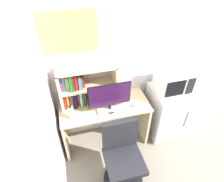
% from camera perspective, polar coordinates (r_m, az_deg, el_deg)
% --- Properties ---
extents(wall_back, '(6.40, 0.04, 2.60)m').
position_cam_1_polar(wall_back, '(3.06, 21.70, 11.63)').
color(wall_back, silver).
rests_on(wall_back, ground_plane).
extents(desk, '(1.24, 0.55, 0.77)m').
position_cam_1_polar(desk, '(2.80, -2.14, -7.75)').
color(desk, beige).
rests_on(desk, ground_plane).
extents(hutch_bookshelf, '(0.75, 0.30, 0.57)m').
position_cam_1_polar(hutch_bookshelf, '(2.53, -9.86, 1.50)').
color(hutch_bookshelf, beige).
rests_on(hutch_bookshelf, desk).
extents(monitor, '(0.56, 0.17, 0.42)m').
position_cam_1_polar(monitor, '(2.42, -0.72, -1.57)').
color(monitor, black).
rests_on(monitor, desk).
extents(keyboard, '(0.38, 0.15, 0.02)m').
position_cam_1_polar(keyboard, '(2.57, -0.36, -5.24)').
color(keyboard, silver).
rests_on(keyboard, desk).
extents(computer_mouse, '(0.06, 0.09, 0.03)m').
position_cam_1_polar(computer_mouse, '(2.64, 6.60, -3.98)').
color(computer_mouse, silver).
rests_on(computer_mouse, desk).
extents(water_bottle, '(0.06, 0.06, 0.21)m').
position_cam_1_polar(water_bottle, '(2.45, -12.13, -6.27)').
color(water_bottle, silver).
rests_on(water_bottle, desk).
extents(mini_fridge, '(0.53, 0.55, 0.87)m').
position_cam_1_polar(mini_fridge, '(3.13, 15.79, -5.86)').
color(mini_fridge, silver).
rests_on(mini_fridge, ground_plane).
extents(microwave, '(0.45, 0.36, 0.31)m').
position_cam_1_polar(microwave, '(2.77, 17.86, 2.98)').
color(microwave, silver).
rests_on(microwave, mini_fridge).
extents(desk_chair, '(0.53, 0.53, 0.93)m').
position_cam_1_polar(desk_chair, '(2.54, 3.17, -19.65)').
color(desk_chair, black).
rests_on(desk_chair, ground_plane).
extents(wall_corkboard, '(0.69, 0.02, 0.49)m').
position_cam_1_polar(wall_corkboard, '(2.31, -13.23, 16.76)').
color(wall_corkboard, tan).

